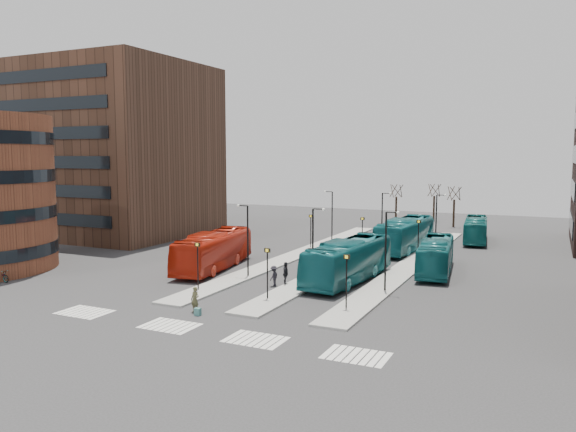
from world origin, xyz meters
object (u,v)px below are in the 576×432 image
at_px(suitcase, 198,312).
at_px(commuter_c, 274,276).
at_px(teal_bus_a, 349,260).
at_px(teal_bus_b, 405,234).
at_px(red_bus, 214,250).
at_px(bicycle_far, 1,276).
at_px(teal_bus_d, 476,230).
at_px(traveller, 195,300).
at_px(teal_bus_c, 436,255).
at_px(commuter_b, 286,274).
at_px(commuter_a, 199,269).

height_order(suitcase, commuter_c, commuter_c).
distance_m(teal_bus_a, teal_bus_b, 16.69).
distance_m(red_bus, commuter_c, 8.87).
bearing_deg(bicycle_far, commuter_c, -67.37).
xyz_separation_m(suitcase, red_bus, (-7.27, 13.18, 1.48)).
relative_size(teal_bus_b, teal_bus_d, 1.21).
bearing_deg(traveller, suitcase, -39.07).
height_order(suitcase, traveller, traveller).
xyz_separation_m(teal_bus_c, commuter_b, (-9.94, -10.19, -0.58)).
bearing_deg(teal_bus_d, teal_bus_b, -127.51).
bearing_deg(red_bus, bicycle_far, -146.72).
bearing_deg(teal_bus_c, commuter_c, -141.49).
bearing_deg(teal_bus_b, teal_bus_d, 61.45).
bearing_deg(teal_bus_d, commuter_b, -115.69).
bearing_deg(red_bus, commuter_c, -33.99).
bearing_deg(red_bus, suitcase, -70.60).
distance_m(teal_bus_c, commuter_c, 15.22).
bearing_deg(teal_bus_a, teal_bus_b, 91.74).
xyz_separation_m(suitcase, traveller, (-0.57, 0.54, 0.62)).
xyz_separation_m(suitcase, commuter_c, (0.76, 9.52, 0.57)).
bearing_deg(teal_bus_b, bicycle_far, -129.13).
height_order(red_bus, teal_bus_a, teal_bus_a).
bearing_deg(teal_bus_d, teal_bus_c, -98.55).
distance_m(teal_bus_c, bicycle_far, 37.08).
xyz_separation_m(teal_bus_d, bicycle_far, (-32.66, -39.16, -1.00)).
bearing_deg(red_bus, teal_bus_a, -7.35).
bearing_deg(teal_bus_b, suitcase, -98.50).
bearing_deg(suitcase, commuter_b, 80.61).
bearing_deg(teal_bus_c, bicycle_far, -155.68).
height_order(teal_bus_b, commuter_b, teal_bus_b).
distance_m(commuter_c, bicycle_far, 22.64).
bearing_deg(suitcase, bicycle_far, 175.79).
distance_m(teal_bus_a, commuter_a, 12.55).
relative_size(teal_bus_a, teal_bus_c, 1.15).
bearing_deg(red_bus, traveller, -71.56).
relative_size(teal_bus_a, teal_bus_d, 1.18).
distance_m(traveller, commuter_a, 9.94).
distance_m(commuter_b, commuter_c, 0.98).
bearing_deg(commuter_b, bicycle_far, 92.05).
xyz_separation_m(teal_bus_d, traveller, (-12.95, -39.77, -0.62)).
bearing_deg(teal_bus_d, suitcase, -112.93).
bearing_deg(bicycle_far, commuter_b, -66.61).
height_order(teal_bus_b, bicycle_far, teal_bus_b).
height_order(teal_bus_d, bicycle_far, teal_bus_d).
bearing_deg(teal_bus_a, suitcase, -108.31).
bearing_deg(teal_bus_c, traveller, -128.09).
distance_m(suitcase, commuter_b, 10.29).
bearing_deg(teal_bus_c, red_bus, -165.92).
xyz_separation_m(teal_bus_c, commuter_a, (-17.43, -11.46, -0.61)).
distance_m(teal_bus_a, traveller, 14.53).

